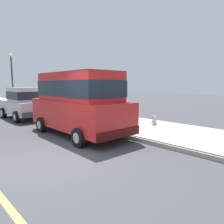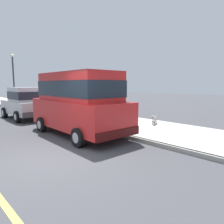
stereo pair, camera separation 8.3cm
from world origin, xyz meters
The scene contains 8 objects.
ground_plane centered at (0.00, 0.00, 0.00)m, with size 80.00×80.00×0.00m, color #424247.
curb centered at (3.20, 0.00, 0.07)m, with size 0.16×64.00×0.14m, color gray.
sidewalk centered at (5.00, 0.00, 0.07)m, with size 3.60×64.00×0.14m, color #B7B5AD.
car_red_van centered at (2.22, 1.89, 1.39)m, with size 2.25×4.96×2.52m.
car_silver_hatchback centered at (2.19, 7.41, 0.98)m, with size 1.98×3.81×1.88m.
dog_grey centered at (5.74, 0.67, 0.43)m, with size 0.72×0.36×0.49m.
fire_hydrant centered at (3.65, 4.60, 0.48)m, with size 0.34×0.24×0.72m.
street_lamp centered at (3.55, 13.44, 2.91)m, with size 0.36×0.36×4.42m.
Camera 2 is at (-2.53, -5.21, 2.04)m, focal length 33.50 mm.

